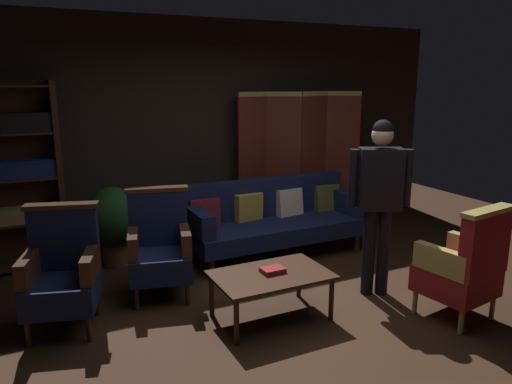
{
  "coord_description": "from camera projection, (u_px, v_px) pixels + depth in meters",
  "views": [
    {
      "loc": [
        -2.1,
        -3.47,
        2.06
      ],
      "look_at": [
        0.0,
        0.8,
        0.95
      ],
      "focal_mm": 34.06,
      "sensor_mm": 36.0,
      "label": 1
    }
  ],
  "objects": [
    {
      "name": "ground_plane",
      "position": [
        295.0,
        312.0,
        4.4
      ],
      "size": [
        10.0,
        10.0,
        0.0
      ],
      "primitive_type": "plane",
      "color": "#331E11"
    },
    {
      "name": "bookshelf",
      "position": [
        17.0,
        174.0,
        5.15
      ],
      "size": [
        0.9,
        0.32,
        2.05
      ],
      "color": "#382114",
      "rests_on": "ground_plane"
    },
    {
      "name": "coffee_table",
      "position": [
        271.0,
        279.0,
        4.2
      ],
      "size": [
        1.0,
        0.64,
        0.42
      ],
      "color": "#382114",
      "rests_on": "ground_plane"
    },
    {
      "name": "velvet_couch",
      "position": [
        273.0,
        216.0,
        5.81
      ],
      "size": [
        2.12,
        0.78,
        0.88
      ],
      "color": "#382114",
      "rests_on": "ground_plane"
    },
    {
      "name": "armchair_wing_left",
      "position": [
        63.0,
        272.0,
        4.04
      ],
      "size": [
        0.72,
        0.72,
        1.04
      ],
      "color": "#382114",
      "rests_on": "ground_plane"
    },
    {
      "name": "book_red_leather",
      "position": [
        273.0,
        270.0,
        4.22
      ],
      "size": [
        0.2,
        0.15,
        0.04
      ],
      "primitive_type": "cube",
      "rotation": [
        0.0,
        0.0,
        0.02
      ],
      "color": "maroon",
      "rests_on": "coffee_table"
    },
    {
      "name": "standing_figure",
      "position": [
        379.0,
        192.0,
        4.55
      ],
      "size": [
        0.54,
        0.37,
        1.7
      ],
      "color": "black",
      "rests_on": "ground_plane"
    },
    {
      "name": "potted_plant",
      "position": [
        114.0,
        220.0,
        5.41
      ],
      "size": [
        0.61,
        0.61,
        0.9
      ],
      "color": "brown",
      "rests_on": "ground_plane"
    },
    {
      "name": "armchair_gilt_accent",
      "position": [
        464.0,
        266.0,
        4.17
      ],
      "size": [
        0.66,
        0.65,
        1.04
      ],
      "color": "tan",
      "rests_on": "ground_plane"
    },
    {
      "name": "folding_screen",
      "position": [
        299.0,
        160.0,
        6.56
      ],
      "size": [
        1.72,
        0.4,
        1.9
      ],
      "color": "#5B2319",
      "rests_on": "ground_plane"
    },
    {
      "name": "back_wall",
      "position": [
        199.0,
        132.0,
        6.23
      ],
      "size": [
        7.2,
        0.1,
        2.8
      ],
      "primitive_type": "cube",
      "color": "black",
      "rests_on": "ground_plane"
    },
    {
      "name": "armchair_wing_right",
      "position": [
        160.0,
        247.0,
        4.66
      ],
      "size": [
        0.7,
        0.7,
        1.04
      ],
      "color": "#382114",
      "rests_on": "ground_plane"
    }
  ]
}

